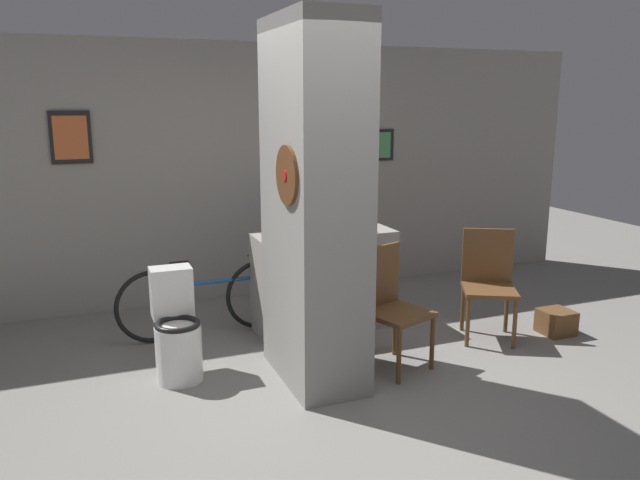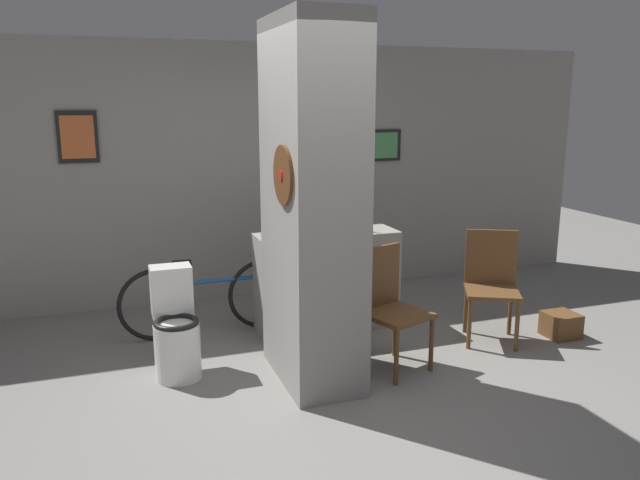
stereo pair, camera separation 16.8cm
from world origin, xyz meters
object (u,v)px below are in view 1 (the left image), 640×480
object	(u,v)px
bicycle	(209,299)
toilet	(177,332)
bottle_tall	(353,217)
chair_near_pillar	(390,302)
chair_by_doorway	(488,279)

from	to	relation	value
bicycle	toilet	bearing A→B (deg)	-117.80
toilet	bottle_tall	distance (m)	1.89
toilet	chair_near_pillar	xyz separation A→B (m)	(1.57, -0.40, 0.17)
toilet	bottle_tall	bearing A→B (deg)	18.08
toilet	chair_near_pillar	bearing A→B (deg)	-14.31
chair_near_pillar	toilet	bearing A→B (deg)	145.86
chair_by_doorway	bottle_tall	bearing A→B (deg)	172.05
toilet	bicycle	size ratio (longest dim) A/B	0.51
bicycle	bottle_tall	size ratio (longest dim) A/B	4.95
bicycle	bottle_tall	distance (m)	1.46
chair_near_pillar	chair_by_doorway	world-z (taller)	same
toilet	chair_near_pillar	world-z (taller)	chair_near_pillar
chair_near_pillar	bicycle	distance (m)	1.65
chair_by_doorway	bottle_tall	world-z (taller)	bottle_tall
chair_near_pillar	bicycle	bearing A→B (deg)	115.66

